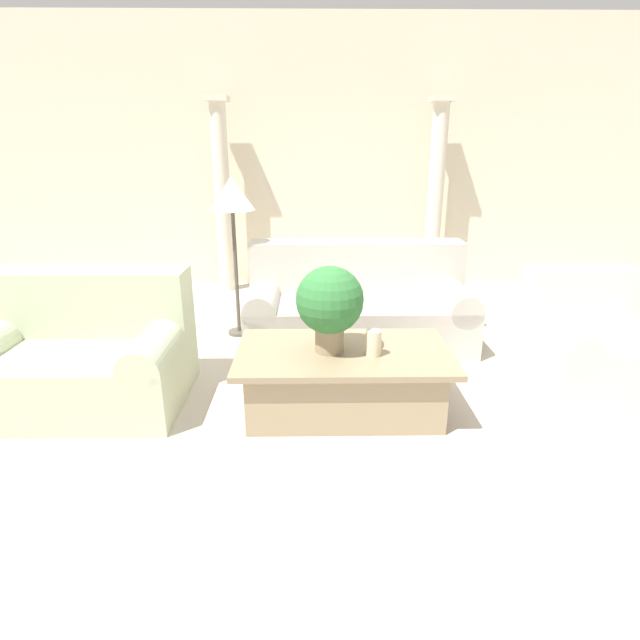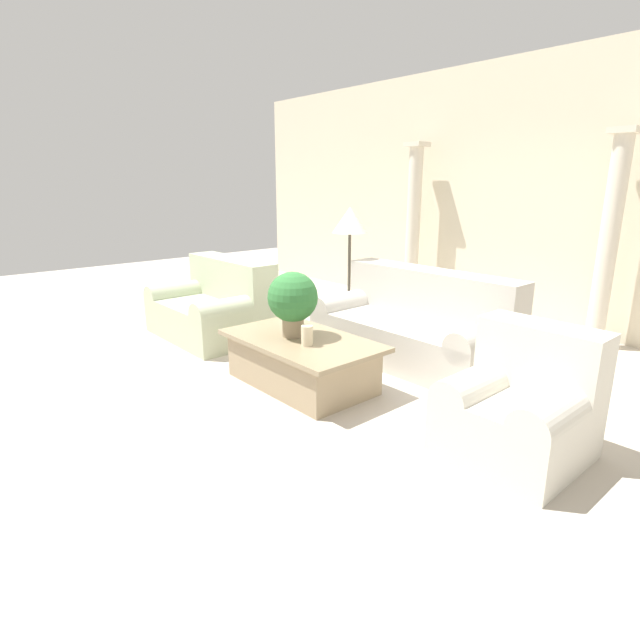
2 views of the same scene
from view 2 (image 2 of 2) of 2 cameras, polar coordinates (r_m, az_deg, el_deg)
name	(u,v)px [view 2 (image 2 of 2)]	position (r m, az deg, el deg)	size (l,w,h in m)	color
ground_plane	(337,376)	(4.70, 1.91, -6.38)	(16.00, 16.00, 0.00)	#BCB2A3
wall_back	(518,195)	(6.82, 21.66, 13.18)	(10.00, 0.06, 3.20)	beige
sofa_long	(415,325)	(5.15, 10.78, -0.59)	(2.00, 0.96, 0.89)	#B7B2A8
loveseat	(215,306)	(5.96, -11.92, 1.56)	(1.43, 0.96, 0.89)	#B4BD9C
coffee_table	(302,361)	(4.43, -2.13, -4.68)	(1.43, 0.84, 0.43)	#998466
potted_plant	(293,299)	(4.34, -3.13, 2.41)	(0.44, 0.44, 0.58)	#937F60
pillar_candle	(307,336)	(4.15, -1.49, -1.79)	(0.10, 0.10, 0.17)	beige
floor_lamp	(350,225)	(5.86, 3.44, 10.79)	(0.41, 0.41, 1.47)	#4C473D
column_left	(413,225)	(7.31, 10.60, 10.63)	(0.27, 0.27, 2.27)	beige
column_right	(609,240)	(6.06, 30.12, 7.89)	(0.27, 0.27, 2.27)	beige
armchair	(521,405)	(3.56, 21.95, -8.98)	(0.81, 0.82, 0.85)	beige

